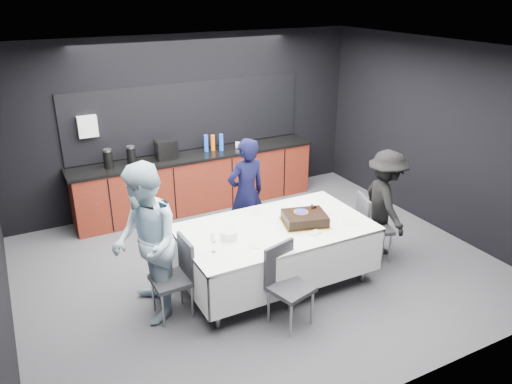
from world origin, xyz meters
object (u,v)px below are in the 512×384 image
(chair_near, at_px, (286,279))
(plate_stack, at_px, (229,235))
(person_right, at_px, (385,203))
(champagne_flute, at_px, (213,239))
(cake_assembly, at_px, (305,218))
(person_center, at_px, (246,194))
(person_left, at_px, (145,244))
(chair_left, at_px, (178,272))
(chair_right, at_px, (370,223))
(party_table, at_px, (275,237))

(chair_near, bearing_deg, plate_stack, 116.24)
(chair_near, relative_size, person_right, 0.63)
(champagne_flute, relative_size, chair_near, 0.24)
(plate_stack, distance_m, person_right, 2.36)
(cake_assembly, distance_m, person_center, 1.13)
(person_center, height_order, person_left, person_left)
(person_center, bearing_deg, champagne_flute, 44.37)
(chair_left, xyz_separation_m, chair_right, (2.70, -0.02, 0.00))
(party_table, bearing_deg, champagne_flute, -166.15)
(cake_assembly, xyz_separation_m, chair_left, (-1.64, 0.04, -0.31))
(cake_assembly, height_order, chair_left, cake_assembly)
(chair_right, relative_size, person_left, 0.51)
(person_center, bearing_deg, person_left, 23.10)
(plate_stack, bearing_deg, cake_assembly, -3.86)
(cake_assembly, bearing_deg, plate_stack, 176.14)
(chair_near, height_order, person_center, person_center)
(party_table, relative_size, person_center, 1.44)
(chair_left, relative_size, chair_near, 1.00)
(chair_right, height_order, person_left, person_left)
(person_left, bearing_deg, person_center, 124.80)
(champagne_flute, distance_m, chair_left, 0.57)
(plate_stack, bearing_deg, chair_near, -63.76)
(chair_right, xyz_separation_m, chair_near, (-1.71, -0.66, 0.00))
(party_table, relative_size, champagne_flute, 10.36)
(person_left, xyz_separation_m, person_right, (3.30, -0.07, -0.17))
(champagne_flute, xyz_separation_m, chair_left, (-0.37, 0.17, -0.40))
(person_center, bearing_deg, cake_assembly, 96.67)
(chair_left, bearing_deg, cake_assembly, -1.38)
(champagne_flute, height_order, person_right, person_right)
(party_table, height_order, person_center, person_center)
(chair_right, bearing_deg, person_left, 177.31)
(party_table, distance_m, chair_left, 1.28)
(chair_right, xyz_separation_m, person_left, (-3.00, 0.14, 0.37))
(plate_stack, xyz_separation_m, person_right, (2.35, 0.03, -0.09))
(party_table, xyz_separation_m, champagne_flute, (-0.91, -0.22, 0.30))
(person_center, distance_m, person_left, 1.94)
(cake_assembly, bearing_deg, party_table, 166.21)
(person_right, bearing_deg, champagne_flute, 110.58)
(plate_stack, height_order, chair_near, chair_near)
(plate_stack, bearing_deg, champagne_flute, -144.14)
(party_table, height_order, person_right, person_right)
(plate_stack, relative_size, chair_near, 0.21)
(chair_left, distance_m, person_center, 1.77)
(party_table, relative_size, chair_left, 2.51)
(person_right, bearing_deg, plate_stack, 106.30)
(chair_right, distance_m, person_left, 3.03)
(cake_assembly, bearing_deg, person_center, 102.75)
(plate_stack, bearing_deg, party_table, 2.07)
(party_table, distance_m, person_right, 1.73)
(cake_assembly, xyz_separation_m, chair_near, (-0.64, -0.64, -0.31))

